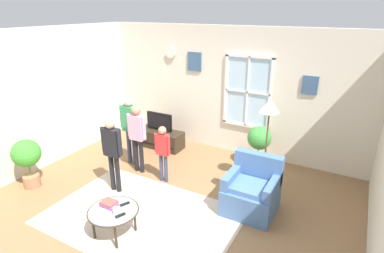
{
  "coord_description": "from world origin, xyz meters",
  "views": [
    {
      "loc": [
        2.41,
        -3.21,
        2.99
      ],
      "look_at": [
        0.09,
        0.98,
        1.14
      ],
      "focal_mm": 29.04,
      "sensor_mm": 36.0,
      "label": 1
    }
  ],
  "objects": [
    {
      "name": "ground_plane",
      "position": [
        0.0,
        0.0,
        -0.01
      ],
      "size": [
        6.3,
        6.01,
        0.02
      ],
      "primitive_type": "cube",
      "color": "olive"
    },
    {
      "name": "back_wall",
      "position": [
        0.01,
        2.76,
        1.33
      ],
      "size": [
        5.7,
        0.17,
        2.66
      ],
      "color": "beige",
      "rests_on": "ground_plane"
    },
    {
      "name": "side_wall_left",
      "position": [
        -2.91,
        0.0,
        1.33
      ],
      "size": [
        0.12,
        5.41,
        2.66
      ],
      "color": "beige",
      "rests_on": "ground_plane"
    },
    {
      "name": "area_rug",
      "position": [
        -0.17,
        -0.15,
        0.0
      ],
      "size": [
        2.85,
        1.92,
        0.01
      ],
      "primitive_type": "cube",
      "color": "#C6B29E",
      "rests_on": "ground_plane"
    },
    {
      "name": "tv_stand",
      "position": [
        -1.37,
        2.1,
        0.19
      ],
      "size": [
        1.07,
        0.45,
        0.39
      ],
      "color": "#2D2319",
      "rests_on": "ground_plane"
    },
    {
      "name": "television",
      "position": [
        -1.37,
        2.1,
        0.61
      ],
      "size": [
        0.63,
        0.08,
        0.42
      ],
      "color": "#4C4C4C",
      "rests_on": "tv_stand"
    },
    {
      "name": "armchair",
      "position": [
        1.22,
        0.83,
        0.33
      ],
      "size": [
        0.76,
        0.74,
        0.87
      ],
      "color": "#476B9E",
      "rests_on": "ground_plane"
    },
    {
      "name": "coffee_table",
      "position": [
        -0.25,
        -0.64,
        0.37
      ],
      "size": [
        0.7,
        0.7,
        0.41
      ],
      "color": "#99B2B7",
      "rests_on": "ground_plane"
    },
    {
      "name": "book_stack",
      "position": [
        -0.37,
        -0.59,
        0.44
      ],
      "size": [
        0.22,
        0.17,
        0.07
      ],
      "color": "#B84055",
      "rests_on": "coffee_table"
    },
    {
      "name": "cup",
      "position": [
        -0.14,
        -0.69,
        0.46
      ],
      "size": [
        0.08,
        0.08,
        0.11
      ],
      "primitive_type": "cylinder",
      "color": "white",
      "rests_on": "coffee_table"
    },
    {
      "name": "remote_near_books",
      "position": [
        -0.19,
        -0.46,
        0.41
      ],
      "size": [
        0.09,
        0.14,
        0.02
      ],
      "primitive_type": "cube",
      "rotation": [
        0.0,
        0.0,
        -0.43
      ],
      "color": "black",
      "rests_on": "coffee_table"
    },
    {
      "name": "remote_near_cup",
      "position": [
        -0.08,
        -0.69,
        0.41
      ],
      "size": [
        0.09,
        0.14,
        0.02
      ],
      "primitive_type": "cube",
      "rotation": [
        0.0,
        0.0,
        -0.39
      ],
      "color": "black",
      "rests_on": "coffee_table"
    },
    {
      "name": "person_red_shirt",
      "position": [
        -0.46,
        0.89,
        0.67
      ],
      "size": [
        0.32,
        0.15,
        1.07
      ],
      "color": "#333851",
      "rests_on": "ground_plane"
    },
    {
      "name": "person_green_shirt",
      "position": [
        -1.4,
        1.16,
        0.89
      ],
      "size": [
        0.43,
        0.19,
        1.42
      ],
      "color": "#333851",
      "rests_on": "ground_plane"
    },
    {
      "name": "person_pink_shirt",
      "position": [
        -1.07,
        0.97,
        0.84
      ],
      "size": [
        0.4,
        0.18,
        1.34
      ],
      "color": "black",
      "rests_on": "ground_plane"
    },
    {
      "name": "person_black_shirt",
      "position": [
        -1.0,
        0.23,
        0.84
      ],
      "size": [
        0.4,
        0.18,
        1.34
      ],
      "color": "black",
      "rests_on": "ground_plane"
    },
    {
      "name": "potted_plant_by_window",
      "position": [
        0.87,
        2.24,
        0.57
      ],
      "size": [
        0.46,
        0.46,
        0.86
      ],
      "color": "#9E6B4C",
      "rests_on": "ground_plane"
    },
    {
      "name": "potted_plant_corner",
      "position": [
        -2.4,
        -0.4,
        0.58
      ],
      "size": [
        0.48,
        0.48,
        0.89
      ],
      "color": "#9E6B4C",
      "rests_on": "ground_plane"
    },
    {
      "name": "floor_lamp",
      "position": [
        1.21,
        1.48,
        1.38
      ],
      "size": [
        0.32,
        0.32,
        1.65
      ],
      "color": "black",
      "rests_on": "ground_plane"
    }
  ]
}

